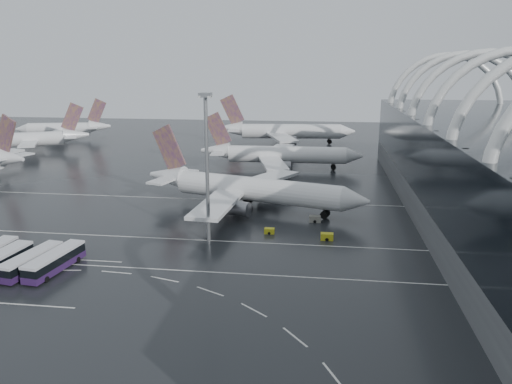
# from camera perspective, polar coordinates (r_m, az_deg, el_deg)

# --- Properties ---
(ground) EXTENTS (420.00, 420.00, 0.00)m
(ground) POSITION_cam_1_polar(r_m,az_deg,el_deg) (82.26, -8.57, -8.28)
(ground) COLOR black
(ground) RESTS_ON ground
(lane_marking_near) EXTENTS (120.00, 0.25, 0.01)m
(lane_marking_near) POSITION_cam_1_polar(r_m,az_deg,el_deg) (80.50, -8.96, -8.82)
(lane_marking_near) COLOR silver
(lane_marking_near) RESTS_ON ground
(lane_marking_mid) EXTENTS (120.00, 0.25, 0.01)m
(lane_marking_mid) POSITION_cam_1_polar(r_m,az_deg,el_deg) (93.03, -6.53, -5.47)
(lane_marking_mid) COLOR silver
(lane_marking_mid) RESTS_ON ground
(lane_marking_far) EXTENTS (120.00, 0.25, 0.01)m
(lane_marking_far) POSITION_cam_1_polar(r_m,az_deg,el_deg) (119.09, -3.28, -0.92)
(lane_marking_far) COLOR silver
(lane_marking_far) RESTS_ON ground
(bus_bay_line_north) EXTENTS (28.00, 0.25, 0.01)m
(bus_bay_line_north) POSITION_cam_1_polar(r_m,az_deg,el_deg) (91.64, -23.25, -6.92)
(bus_bay_line_north) COLOR silver
(bus_bay_line_north) RESTS_ON ground
(airliner_main) EXTENTS (52.18, 45.16, 17.98)m
(airliner_main) POSITION_cam_1_polar(r_m,az_deg,el_deg) (110.81, -1.06, 0.33)
(airliner_main) COLOR silver
(airliner_main) RESTS_ON ground
(airliner_gate_b) EXTENTS (49.81, 44.89, 17.33)m
(airliner_gate_b) POSITION_cam_1_polar(r_m,az_deg,el_deg) (153.58, 2.57, 4.25)
(airliner_gate_b) COLOR silver
(airliner_gate_b) RESTS_ON ground
(airliner_gate_c) EXTENTS (55.55, 50.97, 19.78)m
(airliner_gate_c) POSITION_cam_1_polar(r_m,az_deg,el_deg) (202.12, 3.17, 6.90)
(airliner_gate_c) COLOR silver
(airliner_gate_c) RESTS_ON ground
(jet_remote_mid) EXTENTS (38.74, 31.64, 17.69)m
(jet_remote_mid) POSITION_cam_1_polar(r_m,az_deg,el_deg) (201.57, -24.07, 5.53)
(jet_remote_mid) COLOR silver
(jet_remote_mid) RESTS_ON ground
(jet_remote_far) EXTENTS (39.59, 32.08, 17.30)m
(jet_remote_far) POSITION_cam_1_polar(r_m,az_deg,el_deg) (229.91, -20.96, 6.77)
(jet_remote_far) COLOR silver
(jet_remote_far) RESTS_ON ground
(bus_row_near_c) EXTENTS (4.54, 12.31, 2.96)m
(bus_row_near_c) POSITION_cam_1_polar(r_m,az_deg,el_deg) (86.15, -24.26, -7.23)
(bus_row_near_c) COLOR #341645
(bus_row_near_c) RESTS_ON ground
(bus_row_near_d) EXTENTS (4.34, 12.66, 3.06)m
(bus_row_near_d) POSITION_cam_1_polar(r_m,az_deg,el_deg) (84.65, -22.00, -7.33)
(bus_row_near_d) COLOR #341645
(bus_row_near_d) RESTS_ON ground
(floodlight_mast) EXTENTS (2.05, 2.05, 26.76)m
(floodlight_mast) POSITION_cam_1_polar(r_m,az_deg,el_deg) (88.23, -5.67, 4.77)
(floodlight_mast) COLOR gray
(floodlight_mast) RESTS_ON ground
(gse_cart_belly_a) EXTENTS (2.32, 1.37, 1.27)m
(gse_cart_belly_a) POSITION_cam_1_polar(r_m,az_deg,el_deg) (93.25, 8.11, -5.06)
(gse_cart_belly_a) COLOR #B3AF17
(gse_cart_belly_a) RESTS_ON ground
(gse_cart_belly_b) EXTENTS (2.34, 1.38, 1.27)m
(gse_cart_belly_b) POSITION_cam_1_polar(r_m,az_deg,el_deg) (103.21, 6.75, -3.08)
(gse_cart_belly_b) COLOR slate
(gse_cart_belly_b) RESTS_ON ground
(gse_cart_belly_c) EXTENTS (1.92, 1.14, 1.05)m
(gse_cart_belly_c) POSITION_cam_1_polar(r_m,az_deg,el_deg) (95.73, 1.54, -4.46)
(gse_cart_belly_c) COLOR #B3AF17
(gse_cart_belly_c) RESTS_ON ground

